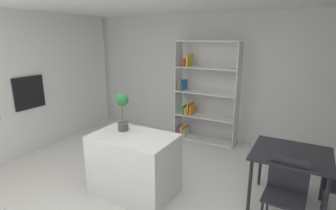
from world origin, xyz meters
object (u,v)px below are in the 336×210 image
potted_plant_on_island (122,108)px  dining_chair_near (286,188)px  kitchen_island (134,164)px  open_bookshelf (201,95)px  built_in_oven (29,92)px  dining_table (291,159)px

potted_plant_on_island → dining_chair_near: size_ratio=0.64×
kitchen_island → open_bookshelf: 2.40m
built_in_oven → kitchen_island: size_ratio=0.53×
built_in_oven → open_bookshelf: open_bookshelf is taller
potted_plant_on_island → dining_table: size_ratio=0.59×
kitchen_island → dining_table: size_ratio=1.23×
open_bookshelf → dining_table: bearing=-40.7°
potted_plant_on_island → dining_chair_near: potted_plant_on_island is taller
open_bookshelf → dining_chair_near: size_ratio=2.44×
built_in_oven → dining_chair_near: 4.62m
potted_plant_on_island → open_bookshelf: bearing=82.0°
open_bookshelf → dining_chair_near: open_bookshelf is taller
dining_table → potted_plant_on_island: bearing=-164.8°
kitchen_island → potted_plant_on_island: (-0.24, 0.09, 0.78)m
dining_chair_near → dining_table: bearing=93.1°
kitchen_island → potted_plant_on_island: size_ratio=2.10×
open_bookshelf → kitchen_island: bearing=-91.7°
built_in_oven → open_bookshelf: (2.67, 2.10, -0.18)m
built_in_oven → open_bookshelf: bearing=38.3°
kitchen_island → open_bookshelf: size_ratio=0.55×
open_bookshelf → dining_chair_near: 2.88m
built_in_oven → kitchen_island: (2.60, -0.23, -0.74)m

